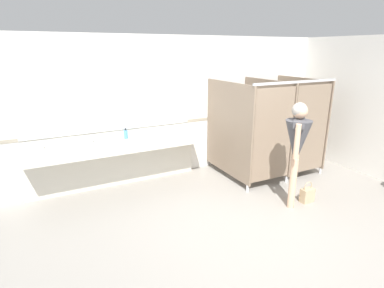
{
  "coord_description": "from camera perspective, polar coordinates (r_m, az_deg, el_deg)",
  "views": [
    {
      "loc": [
        -2.61,
        -2.89,
        2.44
      ],
      "look_at": [
        -0.77,
        0.7,
        1.2
      ],
      "focal_mm": 28.91,
      "sensor_mm": 36.0,
      "label": 1
    }
  ],
  "objects": [
    {
      "name": "soap_dispenser",
      "position": [
        5.71,
        -12.11,
        1.78
      ],
      "size": [
        0.07,
        0.07,
        0.2
      ],
      "color": "teal",
      "rests_on": "vanity_counter"
    },
    {
      "name": "wall_back_tile_band",
      "position": [
        6.22,
        -1.62,
        4.18
      ],
      "size": [
        7.02,
        0.01,
        0.06
      ],
      "primitive_type": "cube",
      "color": "#9E937F",
      "rests_on": "wall_back"
    },
    {
      "name": "mirror_panel",
      "position": [
        5.66,
        -14.82,
        7.54
      ],
      "size": [
        3.01,
        0.02,
        1.04
      ],
      "primitive_type": "cube",
      "color": "silver",
      "rests_on": "wall_back"
    },
    {
      "name": "vanity_counter",
      "position": [
        5.68,
        -13.67,
        -1.77
      ],
      "size": [
        3.11,
        0.57,
        1.0
      ],
      "color": "silver",
      "rests_on": "ground_plane"
    },
    {
      "name": "handbag",
      "position": [
        5.54,
        20.49,
        -8.76
      ],
      "size": [
        0.23,
        0.13,
        0.36
      ],
      "color": "tan",
      "rests_on": "ground_plane"
    },
    {
      "name": "wall_back",
      "position": [
        6.22,
        -1.9,
        6.98
      ],
      "size": [
        7.02,
        0.12,
        2.7
      ],
      "primitive_type": "cube",
      "color": "silver",
      "rests_on": "ground_plane"
    },
    {
      "name": "person_standing",
      "position": [
        5.02,
        18.79,
        0.31
      ],
      "size": [
        0.57,
        0.57,
        1.68
      ],
      "color": "#DBAD89",
      "rests_on": "ground_plane"
    },
    {
      "name": "ground_plane",
      "position": [
        4.62,
        13.08,
        -16.0
      ],
      "size": [
        7.02,
        5.77,
        0.1
      ],
      "primitive_type": "cube",
      "color": "gray"
    },
    {
      "name": "bathroom_stalls",
      "position": [
        6.27,
        14.66,
        3.29
      ],
      "size": [
        1.89,
        1.49,
        1.92
      ],
      "color": "#84705B",
      "rests_on": "ground_plane"
    }
  ]
}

